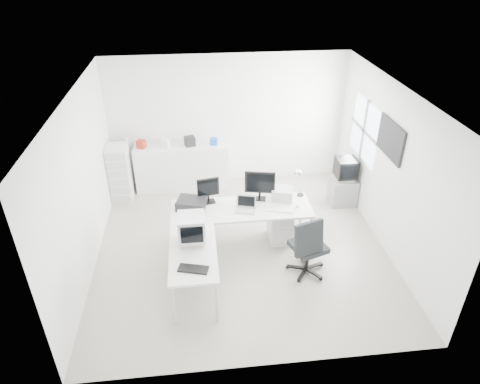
{
  "coord_description": "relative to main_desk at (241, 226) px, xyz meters",
  "views": [
    {
      "loc": [
        -0.7,
        -6.02,
        4.73
      ],
      "look_at": [
        0.0,
        0.2,
        1.0
      ],
      "focal_mm": 32.0,
      "sensor_mm": 36.0,
      "label": 1
    }
  ],
  "objects": [
    {
      "name": "inkjet_printer",
      "position": [
        -0.85,
        0.1,
        0.46
      ],
      "size": [
        0.55,
        0.48,
        0.17
      ],
      "primitive_type": "cube",
      "rotation": [
        0.0,
        0.0,
        -0.28
      ],
      "color": "black",
      "rests_on": "main_desk"
    },
    {
      "name": "desk_lamp",
      "position": [
        1.1,
        0.3,
        0.64
      ],
      "size": [
        0.2,
        0.2,
        0.52
      ],
      "primitive_type": null,
      "rotation": [
        0.0,
        0.0,
        -0.17
      ],
      "color": "silver",
      "rests_on": "main_desk"
    },
    {
      "name": "sideboard",
      "position": [
        -1.04,
        2.16,
        0.12
      ],
      "size": [
        1.97,
        0.49,
        0.98
      ],
      "primitive_type": "cube",
      "color": "white",
      "rests_on": "floor"
    },
    {
      "name": "laser_printer",
      "position": [
        0.75,
        0.22,
        0.48
      ],
      "size": [
        0.43,
        0.39,
        0.21
      ],
      "primitive_type": "cube",
      "rotation": [
        0.0,
        0.0,
        -0.25
      ],
      "color": "#B4B4B4",
      "rests_on": "main_desk"
    },
    {
      "name": "window",
      "position": [
        2.47,
        1.12,
        1.23
      ],
      "size": [
        0.02,
        1.2,
        1.1
      ],
      "primitive_type": null,
      "color": "white",
      "rests_on": "right_wall"
    },
    {
      "name": "tv_cabinet",
      "position": [
        2.21,
        1.1,
        -0.1
      ],
      "size": [
        0.51,
        0.42,
        0.56
      ],
      "primitive_type": "cube",
      "color": "gray",
      "rests_on": "floor"
    },
    {
      "name": "black_keyboard",
      "position": [
        -0.85,
        -1.5,
        0.39
      ],
      "size": [
        0.45,
        0.28,
        0.03
      ],
      "primitive_type": "cube",
      "rotation": [
        0.0,
        0.0,
        -0.27
      ],
      "color": "black",
      "rests_on": "side_desk"
    },
    {
      "name": "filing_cabinet",
      "position": [
        -2.29,
        1.83,
        0.22
      ],
      "size": [
        0.41,
        0.49,
        1.19
      ],
      "primitive_type": "cube",
      "color": "white",
      "rests_on": "floor"
    },
    {
      "name": "clutter_box_b",
      "position": [
        -1.34,
        2.16,
        0.69
      ],
      "size": [
        0.2,
        0.19,
        0.16
      ],
      "primitive_type": "cube",
      "rotation": [
        0.0,
        0.0,
        -0.43
      ],
      "color": "white",
      "rests_on": "sideboard"
    },
    {
      "name": "back_wall",
      "position": [
        -0.01,
        2.42,
        1.02
      ],
      "size": [
        5.0,
        0.02,
        2.8
      ],
      "primitive_type": "cube",
      "color": "white",
      "rests_on": "floor"
    },
    {
      "name": "laptop",
      "position": [
        0.05,
        -0.1,
        0.49
      ],
      "size": [
        0.43,
        0.44,
        0.23
      ],
      "primitive_type": null,
      "rotation": [
        0.0,
        0.0,
        -0.27
      ],
      "color": "#B7B7BA",
      "rests_on": "main_desk"
    },
    {
      "name": "ceiling",
      "position": [
        -0.01,
        -0.08,
        2.42
      ],
      "size": [
        5.0,
        5.0,
        0.01
      ],
      "primitive_type": "cube",
      "color": "white",
      "rests_on": "back_wall"
    },
    {
      "name": "office_chair",
      "position": [
        0.97,
        -0.87,
        0.19
      ],
      "size": [
        0.82,
        0.82,
        1.13
      ],
      "primitive_type": null,
      "rotation": [
        0.0,
        0.0,
        0.32
      ],
      "color": "#242629",
      "rests_on": "floor"
    },
    {
      "name": "crt_monitor",
      "position": [
        -0.85,
        -0.85,
        0.62
      ],
      "size": [
        0.42,
        0.42,
        0.48
      ],
      "primitive_type": null,
      "rotation": [
        0.0,
        0.0,
        -0.01
      ],
      "color": "#B7B7BA",
      "rests_on": "side_desk"
    },
    {
      "name": "clutter_bottle",
      "position": [
        -2.14,
        2.2,
        0.72
      ],
      "size": [
        0.07,
        0.07,
        0.22
      ],
      "primitive_type": "cylinder",
      "color": "white",
      "rests_on": "sideboard"
    },
    {
      "name": "clutter_box_d",
      "position": [
        -0.34,
        2.16,
        0.68
      ],
      "size": [
        0.17,
        0.16,
        0.15
      ],
      "primitive_type": "cube",
      "rotation": [
        0.0,
        0.0,
        -0.26
      ],
      "color": "blue",
      "rests_on": "sideboard"
    },
    {
      "name": "clutter_box_a",
      "position": [
        -1.84,
        2.16,
        0.69
      ],
      "size": [
        0.21,
        0.2,
        0.16
      ],
      "primitive_type": "cube",
      "rotation": [
        0.0,
        0.0,
        -0.43
      ],
      "color": "#A62717",
      "rests_on": "sideboard"
    },
    {
      "name": "clutter_box_c",
      "position": [
        -0.84,
        2.16,
        0.71
      ],
      "size": [
        0.24,
        0.23,
        0.2
      ],
      "primitive_type": "cube",
      "rotation": [
        0.0,
        0.0,
        0.3
      ],
      "color": "black",
      "rests_on": "sideboard"
    },
    {
      "name": "main_desk",
      "position": [
        0.0,
        0.0,
        0.0
      ],
      "size": [
        2.4,
        0.8,
        0.75
      ],
      "primitive_type": null,
      "color": "white",
      "rests_on": "floor"
    },
    {
      "name": "lcd_monitor_large",
      "position": [
        0.35,
        0.25,
        0.65
      ],
      "size": [
        0.56,
        0.31,
        0.55
      ],
      "primitive_type": null,
      "rotation": [
        0.0,
        0.0,
        -0.2
      ],
      "color": "black",
      "rests_on": "main_desk"
    },
    {
      "name": "right_wall",
      "position": [
        2.49,
        -0.08,
        1.02
      ],
      "size": [
        0.02,
        5.0,
        2.8
      ],
      "primitive_type": "cube",
      "color": "white",
      "rests_on": "floor"
    },
    {
      "name": "drawer_pedestal",
      "position": [
        0.7,
        0.05,
        -0.08
      ],
      "size": [
        0.4,
        0.5,
        0.6
      ],
      "primitive_type": "cube",
      "color": "white",
      "rests_on": "floor"
    },
    {
      "name": "lcd_monitor_small",
      "position": [
        -0.55,
        0.25,
        0.62
      ],
      "size": [
        0.42,
        0.29,
        0.48
      ],
      "primitive_type": null,
      "rotation": [
        0.0,
        0.0,
        0.2
      ],
      "color": "black",
      "rests_on": "main_desk"
    },
    {
      "name": "side_desk",
      "position": [
        -0.85,
        -1.1,
        0.0
      ],
      "size": [
        0.7,
        1.4,
        0.75
      ],
      "primitive_type": null,
      "color": "white",
      "rests_on": "floor"
    },
    {
      "name": "white_keyboard",
      "position": [
        0.65,
        -0.15,
        0.38
      ],
      "size": [
        0.48,
        0.25,
        0.02
      ],
      "primitive_type": "cube",
      "rotation": [
        0.0,
        0.0,
        -0.26
      ],
      "color": "white",
      "rests_on": "main_desk"
    },
    {
      "name": "left_wall",
      "position": [
        -2.51,
        -0.08,
        1.02
      ],
      "size": [
        0.02,
        5.0,
        2.8
      ],
      "primitive_type": "cube",
      "color": "white",
      "rests_on": "floor"
    },
    {
      "name": "wall_picture",
      "position": [
        2.46,
        0.02,
        1.52
      ],
      "size": [
        0.04,
        0.9,
        0.6
      ],
      "primitive_type": null,
      "color": "black",
      "rests_on": "right_wall"
    },
    {
      "name": "floor",
      "position": [
        -0.01,
        -0.08,
        -0.38
      ],
      "size": [
        5.0,
        5.0,
        0.01
      ],
      "primitive_type": "cube",
      "color": "beige",
      "rests_on": "ground"
    },
    {
      "name": "crt_tv",
      "position": [
        2.21,
        1.1,
        0.41
      ],
      "size": [
        0.5,
        0.48,
        0.45
      ],
      "primitive_type": null,
      "color": "black",
      "rests_on": "tv_cabinet"
    },
    {
      "name": "white_mouse",
      "position": [
        0.95,
        -0.1,
        0.41
      ],
      "size": [
        0.06,
        0.06,
        0.06
      ],
      "primitive_type": "sphere",
      "color": "white",
      "rests_on": "main_desk"
    }
  ]
}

